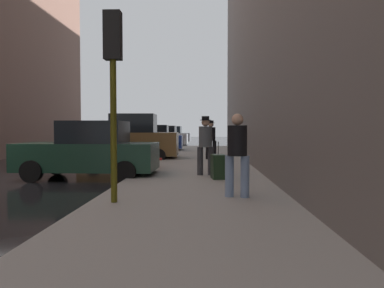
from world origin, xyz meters
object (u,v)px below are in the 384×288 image
(parked_blue_sedan, at_px, (151,139))
(parked_silver_sedan, at_px, (163,137))
(traffic_light, at_px, (113,65))
(pedestrian_with_fedora, at_px, (211,138))
(pedestrian_in_jeans, at_px, (237,151))
(parked_bronze_suv, at_px, (131,139))
(fire_hydrant, at_px, (156,158))
(parked_dark_green_sedan, at_px, (90,151))
(rolling_suitcase, at_px, (218,167))
(parked_gray_coupe, at_px, (170,136))
(pedestrian_with_beanie, at_px, (205,142))

(parked_blue_sedan, bearing_deg, parked_silver_sedan, 90.00)
(traffic_light, bearing_deg, pedestrian_with_fedora, 78.85)
(pedestrian_in_jeans, bearing_deg, parked_bronze_suv, 112.72)
(traffic_light, bearing_deg, fire_hydrant, 90.45)
(parked_dark_green_sedan, height_order, rolling_suitcase, parked_dark_green_sedan)
(parked_gray_coupe, distance_m, pedestrian_with_beanie, 26.84)
(parked_blue_sedan, bearing_deg, pedestrian_in_jeans, -75.90)
(parked_bronze_suv, bearing_deg, pedestrian_in_jeans, -67.28)
(parked_silver_sedan, relative_size, traffic_light, 1.18)
(parked_dark_green_sedan, bearing_deg, traffic_light, -67.25)
(traffic_light, height_order, pedestrian_with_fedora, traffic_light)
(parked_silver_sedan, bearing_deg, pedestrian_in_jeans, -79.72)
(parked_dark_green_sedan, height_order, pedestrian_in_jeans, pedestrian_in_jeans)
(parked_bronze_suv, height_order, fire_hydrant, parked_bronze_suv)
(parked_blue_sedan, relative_size, rolling_suitcase, 4.08)
(parked_gray_coupe, height_order, pedestrian_with_beanie, pedestrian_with_beanie)
(traffic_light, relative_size, pedestrian_with_fedora, 2.03)
(fire_hydrant, bearing_deg, parked_silver_sedan, 95.85)
(fire_hydrant, bearing_deg, parked_blue_sedan, 99.23)
(parked_silver_sedan, relative_size, fire_hydrant, 6.05)
(parked_bronze_suv, distance_m, traffic_light, 11.06)
(parked_bronze_suv, xyz_separation_m, parked_silver_sedan, (0.00, 13.28, -0.18))
(parked_blue_sedan, xyz_separation_m, pedestrian_in_jeans, (4.25, -16.91, 0.26))
(fire_hydrant, distance_m, pedestrian_in_jeans, 6.33)
(pedestrian_in_jeans, height_order, pedestrian_with_fedora, pedestrian_with_fedora)
(fire_hydrant, bearing_deg, pedestrian_with_fedora, 60.97)
(rolling_suitcase, bearing_deg, pedestrian_in_jeans, -84.06)
(parked_blue_sedan, relative_size, pedestrian_in_jeans, 2.48)
(parked_silver_sedan, xyz_separation_m, traffic_light, (1.85, -24.04, 1.91))
(parked_dark_green_sedan, bearing_deg, parked_silver_sedan, 90.00)
(parked_silver_sedan, relative_size, rolling_suitcase, 4.09)
(rolling_suitcase, bearing_deg, parked_silver_sedan, 100.86)
(parked_gray_coupe, relative_size, pedestrian_with_beanie, 2.40)
(parked_bronze_suv, height_order, parked_silver_sedan, parked_bronze_suv)
(pedestrian_in_jeans, height_order, rolling_suitcase, pedestrian_in_jeans)
(parked_silver_sedan, bearing_deg, parked_blue_sedan, -90.00)
(parked_gray_coupe, xyz_separation_m, traffic_light, (1.85, -30.83, 1.91))
(parked_bronze_suv, relative_size, pedestrian_with_fedora, 2.61)
(pedestrian_in_jeans, xyz_separation_m, rolling_suitcase, (-0.29, 2.81, -0.61))
(parked_dark_green_sedan, xyz_separation_m, pedestrian_with_beanie, (3.59, -0.19, 0.29))
(pedestrian_in_jeans, distance_m, pedestrian_with_fedora, 9.50)
(pedestrian_with_beanie, distance_m, rolling_suitcase, 1.09)
(pedestrian_with_fedora, bearing_deg, traffic_light, -101.15)
(pedestrian_with_beanie, relative_size, rolling_suitcase, 1.71)
(parked_dark_green_sedan, xyz_separation_m, pedestrian_in_jeans, (4.25, -3.80, 0.26))
(parked_blue_sedan, xyz_separation_m, parked_silver_sedan, (-0.00, 6.51, 0.00))
(parked_gray_coupe, distance_m, traffic_light, 30.95)
(parked_bronze_suv, bearing_deg, parked_gray_coupe, 90.00)
(parked_gray_coupe, bearing_deg, parked_blue_sedan, -90.00)
(parked_blue_sedan, xyz_separation_m, fire_hydrant, (1.80, -11.10, -0.35))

